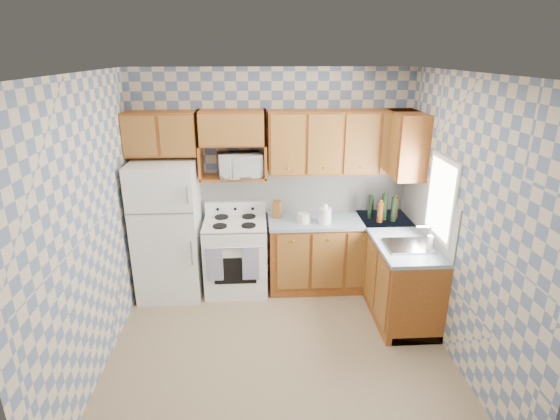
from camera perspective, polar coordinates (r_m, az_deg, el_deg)
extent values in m
plane|color=#897154|center=(4.67, -0.07, -17.87)|extent=(3.40, 3.40, 0.00)
cube|color=slate|center=(5.49, -1.05, 4.02)|extent=(3.40, 0.02, 2.70)
cube|color=slate|center=(4.41, 22.55, -1.69)|extent=(0.02, 3.20, 2.70)
cube|color=silver|center=(5.56, 3.10, 2.56)|extent=(2.60, 0.02, 0.56)
cube|color=silver|center=(5.14, 18.54, 0.04)|extent=(0.02, 1.60, 0.56)
cube|color=white|center=(5.43, -14.43, -2.54)|extent=(0.75, 0.70, 1.68)
cube|color=white|center=(5.52, -5.76, -6.05)|extent=(0.76, 0.65, 0.90)
cube|color=silver|center=(5.33, -5.92, -1.66)|extent=(0.76, 0.65, 0.02)
cube|color=white|center=(5.55, -5.85, 0.30)|extent=(0.76, 0.08, 0.17)
cube|color=navy|center=(5.19, -8.55, -7.04)|extent=(0.20, 0.02, 0.41)
cube|color=navy|center=(5.17, -3.85, -6.98)|extent=(0.20, 0.02, 0.41)
cube|color=brown|center=(5.63, 7.60, -5.67)|extent=(1.75, 0.60, 0.88)
cube|color=brown|center=(5.34, 14.72, -7.71)|extent=(0.60, 1.60, 0.88)
cube|color=gray|center=(5.44, 7.83, -1.33)|extent=(1.77, 0.63, 0.04)
cube|color=gray|center=(5.15, 15.11, -3.17)|extent=(0.63, 1.60, 0.04)
cube|color=brown|center=(5.31, 8.03, 8.82)|extent=(1.75, 0.33, 0.74)
cube|color=brown|center=(5.30, -15.30, 9.60)|extent=(0.82, 0.33, 0.50)
cube|color=brown|center=(5.32, 16.01, 8.26)|extent=(0.33, 0.70, 0.74)
cube|color=brown|center=(5.31, -6.06, 4.30)|extent=(0.80, 0.33, 0.03)
imported|color=white|center=(5.25, -5.30, 5.89)|extent=(0.56, 0.43, 0.28)
cube|color=#B7B7BC|center=(4.84, 16.45, -4.52)|extent=(0.48, 0.40, 0.03)
cube|color=silver|center=(4.76, 20.30, 1.42)|extent=(0.02, 0.66, 0.86)
cylinder|color=black|center=(5.46, 13.45, 0.38)|extent=(0.07, 0.07, 0.32)
cylinder|color=black|center=(5.44, 14.62, 0.08)|extent=(0.07, 0.07, 0.30)
cylinder|color=#5B2F0C|center=(5.55, 14.80, 0.34)|extent=(0.07, 0.07, 0.28)
cylinder|color=#5B2F0C|center=(5.38, 12.94, -0.24)|extent=(0.07, 0.07, 0.26)
cylinder|color=black|center=(5.48, 11.76, 0.40)|extent=(0.07, 0.07, 0.29)
cube|color=brown|center=(5.39, -0.40, 0.08)|extent=(0.12, 0.12, 0.21)
cylinder|color=white|center=(5.24, 5.87, -0.75)|extent=(0.15, 0.15, 0.19)
cylinder|color=beige|center=(4.76, 18.95, -4.14)|extent=(0.06, 0.06, 0.17)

